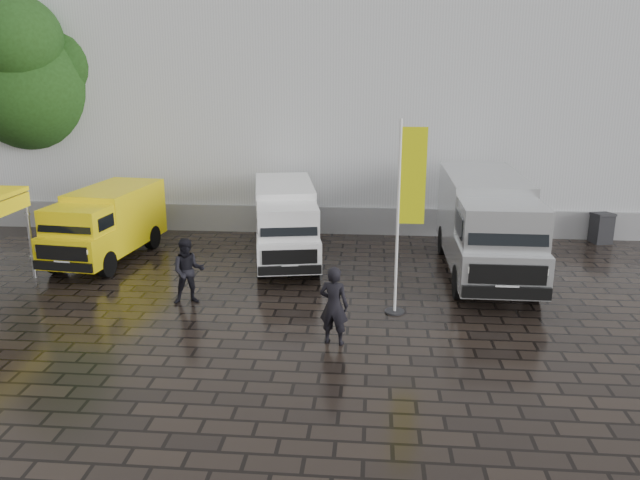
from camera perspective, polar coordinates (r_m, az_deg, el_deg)
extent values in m
plane|color=black|center=(15.45, 4.38, -7.27)|extent=(120.00, 120.00, 0.00)
cube|color=silver|center=(30.27, 8.97, 15.59)|extent=(44.00, 16.00, 12.00)
cube|color=gray|center=(22.93, 9.67, 1.62)|extent=(44.00, 0.15, 1.00)
cylinder|color=silver|center=(19.76, -24.99, 0.36)|extent=(0.10, 0.10, 2.56)
cylinder|color=black|center=(15.95, 6.83, -6.49)|extent=(0.50, 0.50, 0.04)
cylinder|color=white|center=(15.21, 7.12, 1.88)|extent=(0.07, 0.07, 4.83)
cube|color=#D5DB0B|center=(15.00, 8.53, 5.79)|extent=(0.60, 0.03, 2.32)
cylinder|color=black|center=(26.41, -24.03, 6.11)|extent=(0.62, 0.62, 4.40)
sphere|color=#1B3912|center=(26.14, -24.80, 12.76)|extent=(4.84, 4.84, 4.84)
sphere|color=#1B3912|center=(27.23, -25.50, 16.94)|extent=(2.85, 2.85, 2.85)
cube|color=black|center=(23.79, 24.34, 1.01)|extent=(0.78, 0.78, 1.06)
imported|color=black|center=(13.84, 1.27, -6.01)|extent=(0.74, 0.57, 1.81)
imported|color=black|center=(16.50, -11.95, -2.81)|extent=(1.00, 0.87, 1.74)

